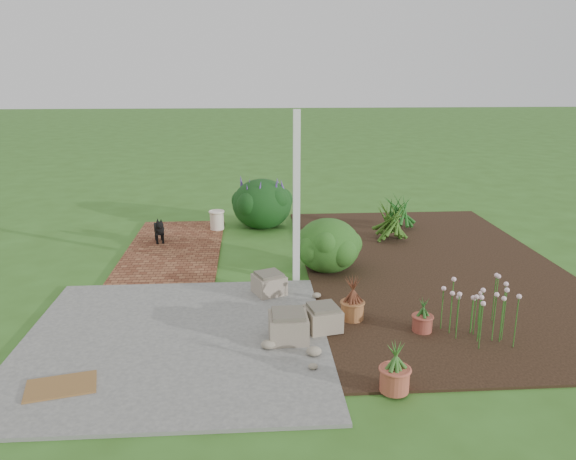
{
  "coord_description": "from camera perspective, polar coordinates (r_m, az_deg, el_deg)",
  "views": [
    {
      "loc": [
        -0.35,
        -7.69,
        3.01
      ],
      "look_at": [
        0.2,
        0.4,
        0.7
      ],
      "focal_mm": 35.0,
      "sensor_mm": 36.0,
      "label": 1
    }
  ],
  "objects": [
    {
      "name": "purple_flowering_bush",
      "position": [
        11.1,
        -2.66,
        2.81
      ],
      "size": [
        1.42,
        1.42,
        1.0
      ],
      "primitive_type": "ellipsoid",
      "rotation": [
        0.0,
        0.0,
        -0.25
      ],
      "color": "black",
      "rests_on": "ground"
    },
    {
      "name": "terracotta_pot_small_right",
      "position": [
        5.67,
        10.77,
        -14.69
      ],
      "size": [
        0.36,
        0.36,
        0.24
      ],
      "primitive_type": "cylinder",
      "rotation": [
        0.0,
        0.0,
        0.35
      ],
      "color": "#AC4D3A",
      "rests_on": "garden_bed"
    },
    {
      "name": "evergreen_shrub",
      "position": [
        8.62,
        4.08,
        -1.42
      ],
      "size": [
        1.1,
        1.1,
        0.84
      ],
      "primitive_type": "ellipsoid",
      "rotation": [
        0.0,
        0.0,
        0.13
      ],
      "color": "#0D4112",
      "rests_on": "garden_bed"
    },
    {
      "name": "agapanthus_clump_back",
      "position": [
        10.31,
        10.37,
        1.19
      ],
      "size": [
        1.18,
        1.18,
        0.82
      ],
      "primitive_type": null,
      "rotation": [
        0.0,
        0.0,
        0.39
      ],
      "color": "#12400B",
      "rests_on": "garden_bed"
    },
    {
      "name": "cream_ceramic_urn",
      "position": [
        10.94,
        -7.23,
        0.99
      ],
      "size": [
        0.28,
        0.28,
        0.36
      ],
      "primitive_type": "cylinder",
      "rotation": [
        0.0,
        0.0,
        -0.03
      ],
      "color": "#F0DCC6",
      "rests_on": "brick_path"
    },
    {
      "name": "terracotta_pot_bronze",
      "position": [
        7.07,
        6.56,
        -8.11
      ],
      "size": [
        0.31,
        0.31,
        0.23
      ],
      "primitive_type": "cylinder",
      "rotation": [
        0.0,
        0.0,
        0.11
      ],
      "color": "#9A5E34",
      "rests_on": "garden_bed"
    },
    {
      "name": "brick_path",
      "position": [
        10.0,
        -11.47,
        -1.84
      ],
      "size": [
        1.6,
        3.5,
        0.04
      ],
      "primitive_type": "cube",
      "color": "brown",
      "rests_on": "ground"
    },
    {
      "name": "pink_flower_patch",
      "position": [
        6.87,
        19.5,
        -7.8
      ],
      "size": [
        1.18,
        1.18,
        0.65
      ],
      "primitive_type": null,
      "rotation": [
        0.0,
        0.0,
        -0.18
      ],
      "color": "#113D0F",
      "rests_on": "garden_bed"
    },
    {
      "name": "black_dog",
      "position": [
        10.25,
        -12.97,
        0.14
      ],
      "size": [
        0.23,
        0.5,
        0.43
      ],
      "rotation": [
        0.0,
        0.0,
        0.24
      ],
      "color": "black",
      "rests_on": "brick_path"
    },
    {
      "name": "garden_bed",
      "position": [
        9.17,
        14.47,
        -3.68
      ],
      "size": [
        4.0,
        7.0,
        0.03
      ],
      "primitive_type": "cube",
      "color": "black",
      "rests_on": "ground"
    },
    {
      "name": "stone_trough_mid",
      "position": [
        6.76,
        3.57,
        -8.99
      ],
      "size": [
        0.46,
        0.46,
        0.26
      ],
      "primitive_type": "cube",
      "rotation": [
        0.0,
        0.0,
        0.22
      ],
      "color": "#786E58",
      "rests_on": "concrete_patio"
    },
    {
      "name": "stone_trough_near",
      "position": [
        6.5,
        0.04,
        -9.87
      ],
      "size": [
        0.44,
        0.44,
        0.29
      ],
      "primitive_type": "cube",
      "rotation": [
        0.0,
        0.0,
        0.02
      ],
      "color": "#756A56",
      "rests_on": "concrete_patio"
    },
    {
      "name": "stone_trough_far",
      "position": [
        7.77,
        -1.93,
        -5.55
      ],
      "size": [
        0.51,
        0.51,
        0.26
      ],
      "primitive_type": "cube",
      "rotation": [
        0.0,
        0.0,
        0.4
      ],
      "color": "gray",
      "rests_on": "concrete_patio"
    },
    {
      "name": "veranda_post",
      "position": [
        8.01,
        0.86,
        3.21
      ],
      "size": [
        0.1,
        0.1,
        2.5
      ],
      "primitive_type": "cube",
      "color": "white",
      "rests_on": "ground"
    },
    {
      "name": "ground",
      "position": [
        8.27,
        -1.2,
        -5.46
      ],
      "size": [
        80.0,
        80.0,
        0.0
      ],
      "primitive_type": "plane",
      "color": "#35621F",
      "rests_on": "ground"
    },
    {
      "name": "concrete_patio",
      "position": [
        6.71,
        -11.39,
        -10.9
      ],
      "size": [
        3.5,
        3.5,
        0.04
      ],
      "primitive_type": "cube",
      "color": "#60605E",
      "rests_on": "ground"
    },
    {
      "name": "terracotta_pot_small_left",
      "position": [
        6.92,
        13.49,
        -9.2
      ],
      "size": [
        0.26,
        0.26,
        0.19
      ],
      "primitive_type": "cylinder",
      "rotation": [
        0.0,
        0.0,
        -0.12
      ],
      "color": "brown",
      "rests_on": "garden_bed"
    },
    {
      "name": "agapanthus_clump_front",
      "position": [
        11.15,
        11.14,
        2.2
      ],
      "size": [
        0.97,
        0.97,
        0.79
      ],
      "primitive_type": null,
      "rotation": [
        0.0,
        0.0,
        0.09
      ],
      "color": "#124114",
      "rests_on": "garden_bed"
    },
    {
      "name": "coir_doormat",
      "position": [
        6.09,
        -22.07,
        -14.5
      ],
      "size": [
        0.74,
        0.56,
        0.02
      ],
      "primitive_type": "cube",
      "rotation": [
        0.0,
        0.0,
        0.24
      ],
      "color": "brown",
      "rests_on": "concrete_patio"
    }
  ]
}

